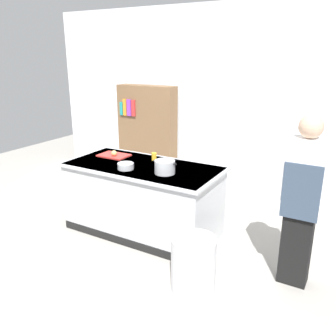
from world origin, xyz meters
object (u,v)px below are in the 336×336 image
onion (114,153)px  mixing_bowl (126,166)px  trash_bin (193,264)px  juice_cup (154,157)px  stock_pot (165,167)px  bookshelf (147,133)px  person_chef (302,199)px

onion → mixing_bowl: onion is taller
onion → trash_bin: onion is taller
trash_bin → onion: bearing=151.6°
juice_cup → trash_bin: bearing=-43.5°
stock_pot → bookshelf: bookshelf is taller
stock_pot → trash_bin: size_ratio=0.55×
trash_bin → bookshelf: bookshelf is taller
stock_pot → juice_cup: size_ratio=3.04×
stock_pot → trash_bin: bearing=-42.6°
stock_pot → mixing_bowl: size_ratio=1.55×
onion → bookshelf: bearing=108.8°
person_chef → stock_pot: bearing=101.7°
stock_pot → bookshelf: 2.45m
trash_bin → person_chef: bearing=36.5°
onion → juice_cup: bearing=16.1°
onion → stock_pot: stock_pot is taller
trash_bin → person_chef: 1.22m
stock_pot → bookshelf: bearing=127.9°
juice_cup → trash_bin: (1.09, -1.03, -0.67)m
juice_cup → stock_pot: bearing=-45.0°
mixing_bowl → person_chef: size_ratio=0.11×
onion → mixing_bowl: (0.43, -0.33, -0.02)m
onion → bookshelf: size_ratio=0.05×
stock_pot → trash_bin: (0.70, -0.64, -0.70)m
trash_bin → stock_pot: bearing=137.4°
onion → mixing_bowl: bearing=-37.3°
mixing_bowl → juice_cup: bearing=78.3°
juice_cup → bookshelf: size_ratio=0.06×
juice_cup → bookshelf: 1.90m
stock_pot → person_chef: (1.53, -0.03, -0.06)m
onion → bookshelf: 1.79m
trash_bin → bookshelf: (-2.20, 2.57, 0.58)m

